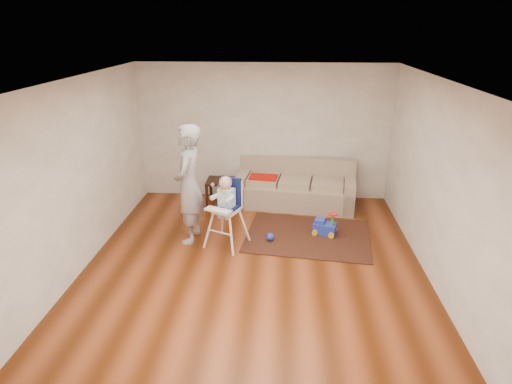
# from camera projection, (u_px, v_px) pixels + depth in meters

# --- Properties ---
(ground) EXTENTS (5.50, 5.50, 0.00)m
(ground) POSITION_uv_depth(u_px,v_px,m) (254.00, 263.00, 6.46)
(ground) COLOR #4B1E07
(ground) RESTS_ON ground
(room_envelope) EXTENTS (5.04, 5.52, 2.72)m
(room_envelope) POSITION_uv_depth(u_px,v_px,m) (257.00, 133.00, 6.26)
(room_envelope) COLOR #BEB7A6
(room_envelope) RESTS_ON ground
(sofa) EXTENTS (2.40, 1.22, 0.89)m
(sofa) POSITION_uv_depth(u_px,v_px,m) (295.00, 184.00, 8.39)
(sofa) COLOR tan
(sofa) RESTS_ON ground
(side_table) EXTENTS (0.52, 0.52, 0.52)m
(side_table) POSITION_uv_depth(u_px,v_px,m) (221.00, 192.00, 8.46)
(side_table) COLOR black
(side_table) RESTS_ON ground
(area_rug) EXTENTS (2.23, 1.78, 0.02)m
(area_rug) POSITION_uv_depth(u_px,v_px,m) (308.00, 236.00, 7.28)
(area_rug) COLOR black
(area_rug) RESTS_ON ground
(ride_on_toy) EXTENTS (0.43, 0.36, 0.40)m
(ride_on_toy) POSITION_uv_depth(u_px,v_px,m) (325.00, 223.00, 7.26)
(ride_on_toy) COLOR #2639BF
(ride_on_toy) RESTS_ON area_rug
(toy_ball) EXTENTS (0.13, 0.13, 0.13)m
(toy_ball) POSITION_uv_depth(u_px,v_px,m) (270.00, 237.00, 7.07)
(toy_ball) COLOR #2639BF
(toy_ball) RESTS_ON area_rug
(high_chair) EXTENTS (0.72, 0.72, 1.19)m
(high_chair) POSITION_uv_depth(u_px,v_px,m) (226.00, 213.00, 6.80)
(high_chair) COLOR white
(high_chair) RESTS_ON ground
(adult) EXTENTS (0.48, 0.72, 1.95)m
(adult) POSITION_uv_depth(u_px,v_px,m) (189.00, 185.00, 6.82)
(adult) COLOR #959598
(adult) RESTS_ON ground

